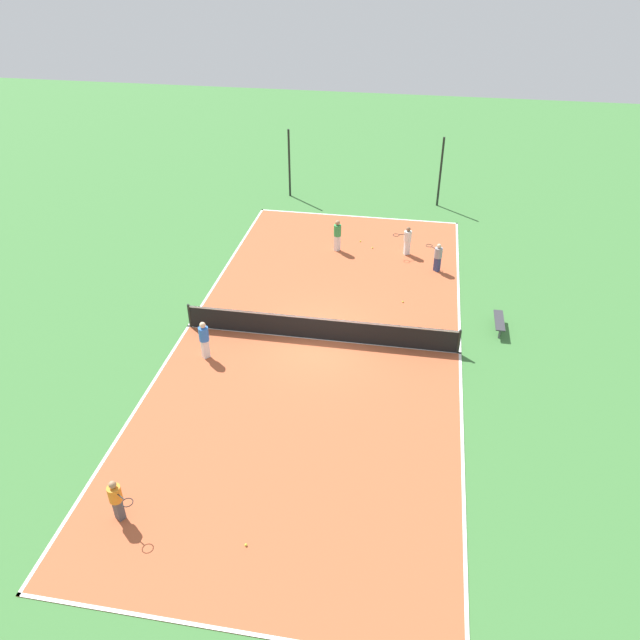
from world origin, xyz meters
name	(u,v)px	position (x,y,z in m)	size (l,w,h in m)	color
ground_plane	(320,340)	(0.00, 0.00, 0.00)	(80.00, 80.00, 0.00)	#3D7538
court_surface	(320,339)	(0.00, 0.00, 0.01)	(10.71, 23.78, 0.02)	#B75633
tennis_net	(320,328)	(0.00, 0.00, 0.54)	(10.51, 0.10, 1.01)	black
bench	(499,321)	(6.80, 1.89, 0.39)	(0.36, 1.49, 0.45)	#333338
player_far_green	(337,234)	(-0.48, 7.63, 0.91)	(0.50, 0.50, 1.57)	white
player_far_white	(407,239)	(2.86, 7.78, 0.82)	(0.99, 0.69, 1.41)	white
player_center_orange	(116,498)	(-3.86, -9.28, 0.80)	(0.97, 0.76, 1.38)	#4C4C51
player_near_blue	(204,338)	(-3.94, -1.86, 0.88)	(0.51, 0.51, 1.52)	white
player_baseline_gray	(438,256)	(4.32, 6.36, 0.78)	(0.90, 0.89, 1.35)	navy
tennis_ball_right_alley	(360,241)	(0.53, 8.75, 0.06)	(0.07, 0.07, 0.07)	#CCE033
tennis_ball_left_sideline	(372,248)	(1.20, 8.12, 0.06)	(0.07, 0.07, 0.07)	#CCE033
tennis_ball_near_net	(246,545)	(-0.29, -9.57, 0.06)	(0.07, 0.07, 0.07)	#CCE033
tennis_ball_far_baseline	(403,302)	(2.98, 3.27, 0.06)	(0.07, 0.07, 0.07)	#CCE033
fence_post_back_left	(289,163)	(-4.23, 14.19, 1.93)	(0.12, 0.12, 3.86)	black
fence_post_back_right	(440,172)	(4.23, 14.19, 1.93)	(0.12, 0.12, 3.86)	black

